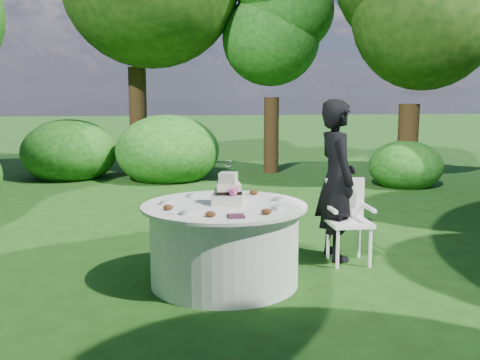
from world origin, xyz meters
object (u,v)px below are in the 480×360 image
at_px(napkins, 236,216).
at_px(cake, 228,192).
at_px(table, 224,244).
at_px(chair, 347,214).
at_px(guest, 336,180).

xyz_separation_m(napkins, cake, (0.01, 0.59, 0.10)).
xyz_separation_m(table, cake, (0.04, 0.03, 0.50)).
height_order(table, chair, chair).
relative_size(table, cake, 3.72).
bearing_deg(guest, cake, 113.77).
bearing_deg(cake, table, -142.25).
bearing_deg(napkins, guest, 44.05).
bearing_deg(napkins, cake, 89.23).
bearing_deg(chair, guest, 119.96).
relative_size(table, chair, 1.74).
bearing_deg(table, chair, 20.87).
relative_size(napkins, guest, 0.08).
bearing_deg(cake, napkins, -90.77).
bearing_deg(guest, table, 114.18).
height_order(napkins, chair, chair).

